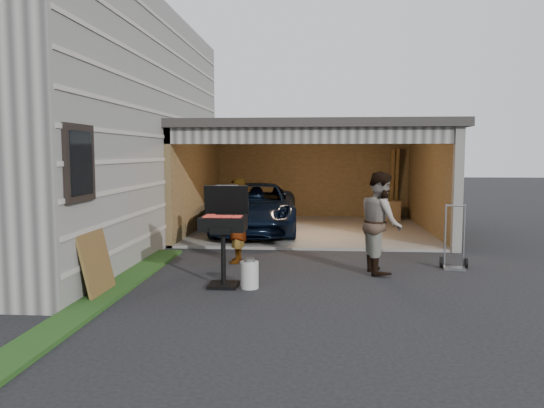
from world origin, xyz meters
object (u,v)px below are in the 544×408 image
(minivan, at_px, (255,210))
(propane_tank, at_px, (250,275))
(man, at_px, (381,222))
(plywood_panel, at_px, (97,263))
(hand_truck, at_px, (454,256))
(bbq_grill, at_px, (224,227))
(woman, at_px, (236,221))

(minivan, distance_m, propane_tank, 5.69)
(propane_tank, bearing_deg, man, 30.48)
(man, height_order, plywood_panel, man)
(hand_truck, bearing_deg, man, -154.54)
(minivan, bearing_deg, hand_truck, -46.15)
(minivan, xyz_separation_m, bbq_grill, (0.12, -5.55, 0.32))
(hand_truck, bearing_deg, woman, -175.16)
(man, distance_m, hand_truck, 1.63)
(woman, height_order, bbq_grill, woman)
(minivan, xyz_separation_m, hand_truck, (4.16, -3.91, -0.41))
(man, distance_m, plywood_panel, 4.85)
(bbq_grill, bearing_deg, plywood_panel, -157.78)
(bbq_grill, xyz_separation_m, hand_truck, (4.04, 1.64, -0.73))
(plywood_panel, bearing_deg, minivan, 75.03)
(woman, relative_size, propane_tank, 3.83)
(man, bearing_deg, bbq_grill, 106.45)
(woman, relative_size, man, 0.91)
(woman, xyz_separation_m, man, (2.71, -0.67, 0.09))
(minivan, height_order, hand_truck, minivan)
(minivan, bearing_deg, bbq_grill, -91.69)
(plywood_panel, bearing_deg, propane_tank, 15.97)
(woman, distance_m, propane_tank, 2.12)
(propane_tank, bearing_deg, hand_truck, 25.71)
(man, bearing_deg, hand_truck, -80.57)
(bbq_grill, bearing_deg, minivan, 91.23)
(minivan, xyz_separation_m, propane_tank, (0.55, -5.65, -0.42))
(minivan, bearing_deg, man, -60.68)
(minivan, xyz_separation_m, man, (2.75, -4.35, 0.27))
(propane_tank, relative_size, hand_truck, 0.36)
(man, xyz_separation_m, propane_tank, (-2.20, -1.29, -0.69))
(woman, relative_size, plywood_panel, 1.64)
(plywood_panel, bearing_deg, woman, 56.53)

